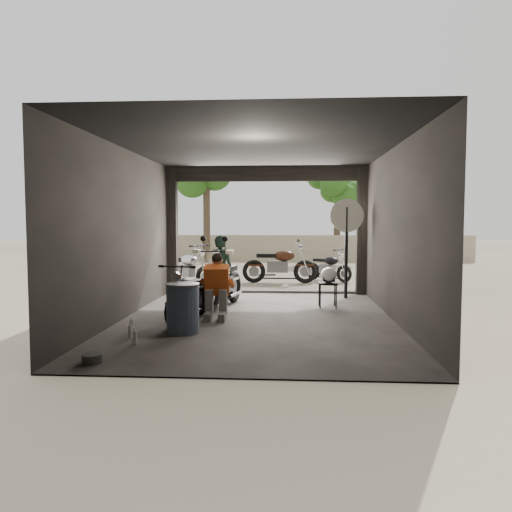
# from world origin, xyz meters

# --- Properties ---
(ground) EXTENTS (80.00, 80.00, 0.00)m
(ground) POSITION_xyz_m (0.00, 0.00, 0.00)
(ground) COLOR #7A6D56
(ground) RESTS_ON ground
(garage) EXTENTS (7.00, 7.13, 3.20)m
(garage) POSITION_xyz_m (0.00, 0.55, 1.28)
(garage) COLOR #2D2B28
(garage) RESTS_ON ground
(boundary_wall) EXTENTS (18.00, 0.30, 1.20)m
(boundary_wall) POSITION_xyz_m (0.00, 14.00, 0.60)
(boundary_wall) COLOR gray
(boundary_wall) RESTS_ON ground
(tree_left) EXTENTS (2.20, 2.20, 5.60)m
(tree_left) POSITION_xyz_m (-3.00, 12.50, 3.99)
(tree_left) COLOR #382B1E
(tree_left) RESTS_ON ground
(tree_right) EXTENTS (2.20, 2.20, 5.00)m
(tree_right) POSITION_xyz_m (2.80, 14.00, 3.56)
(tree_right) COLOR #382B1E
(tree_right) RESTS_ON ground
(main_bike) EXTENTS (1.17, 2.04, 1.28)m
(main_bike) POSITION_xyz_m (-0.81, 1.27, 0.64)
(main_bike) COLOR #ECEBC8
(main_bike) RESTS_ON ground
(left_bike) EXTENTS (0.98, 1.68, 1.07)m
(left_bike) POSITION_xyz_m (-1.28, -0.11, 0.53)
(left_bike) COLOR black
(left_bike) RESTS_ON ground
(outside_bike_a) EXTENTS (1.91, 1.55, 1.21)m
(outside_bike_a) POSITION_xyz_m (-2.28, 4.53, 0.60)
(outside_bike_a) COLOR black
(outside_bike_a) RESTS_ON ground
(outside_bike_b) EXTENTS (1.92, 0.80, 1.30)m
(outside_bike_b) POSITION_xyz_m (0.30, 5.61, 0.65)
(outside_bike_b) COLOR #3D1C0E
(outside_bike_b) RESTS_ON ground
(outside_bike_c) EXTENTS (1.52, 1.44, 1.00)m
(outside_bike_c) POSITION_xyz_m (1.79, 6.21, 0.50)
(outside_bike_c) COLOR black
(outside_bike_c) RESTS_ON ground
(rider) EXTENTS (0.60, 0.43, 1.54)m
(rider) POSITION_xyz_m (-0.92, 1.60, 0.77)
(rider) COLOR black
(rider) RESTS_ON ground
(mechanic) EXTENTS (0.64, 0.85, 1.20)m
(mechanic) POSITION_xyz_m (-0.77, 0.01, 0.60)
(mechanic) COLOR #CA531A
(mechanic) RESTS_ON ground
(stool) EXTENTS (0.40, 0.40, 0.55)m
(stool) POSITION_xyz_m (1.40, 1.38, 0.48)
(stool) COLOR black
(stool) RESTS_ON ground
(helmet) EXTENTS (0.43, 0.44, 0.32)m
(helmet) POSITION_xyz_m (1.42, 1.35, 0.71)
(helmet) COLOR white
(helmet) RESTS_ON stool
(oil_drum) EXTENTS (0.65, 0.65, 0.82)m
(oil_drum) POSITION_xyz_m (-1.15, -1.21, 0.41)
(oil_drum) COLOR #394961
(oil_drum) RESTS_ON ground
(sign_post) EXTENTS (0.79, 0.08, 2.37)m
(sign_post) POSITION_xyz_m (1.93, 2.67, 1.59)
(sign_post) COLOR black
(sign_post) RESTS_ON ground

